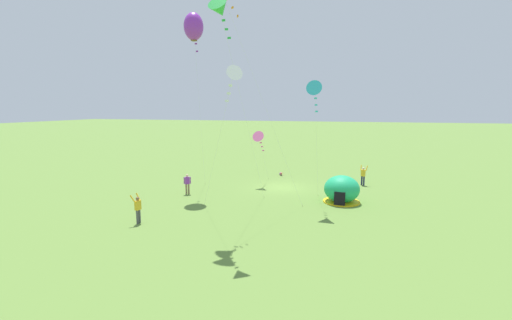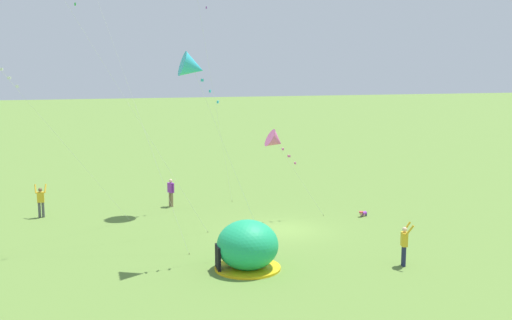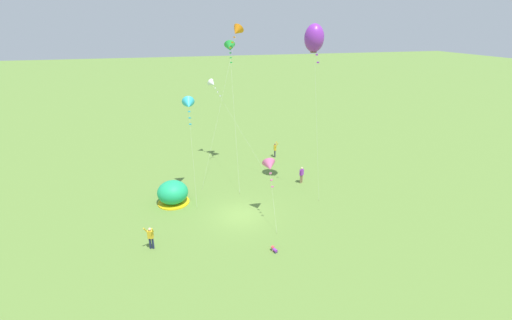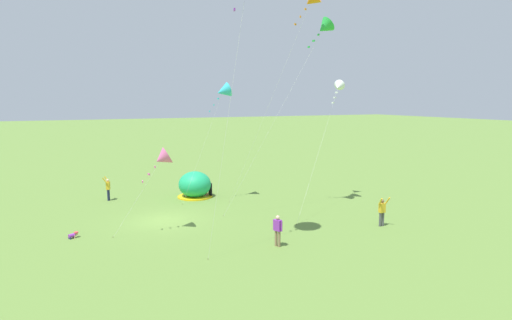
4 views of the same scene
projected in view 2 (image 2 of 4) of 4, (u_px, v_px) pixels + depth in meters
ground_plane at (283, 230)px, 31.59m from camera, size 300.00×300.00×0.00m
popup_tent at (247, 246)px, 25.24m from camera, size 2.81×2.81×2.10m
toddler_crawling at (363, 213)px, 34.41m from camera, size 0.39×0.55×0.32m
person_near_tent at (171, 191)px, 36.81m from camera, size 0.53×0.39×1.72m
person_flying_kite at (41, 200)px, 34.08m from camera, size 0.49×0.68×1.89m
person_arms_raised at (404, 243)px, 25.63m from camera, size 0.71×0.59×1.89m
kite_cyan at (193, 67)px, 25.50m from camera, size 1.15×3.99×9.15m
kite_pink at (276, 141)px, 33.23m from camera, size 1.16×3.56×5.11m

